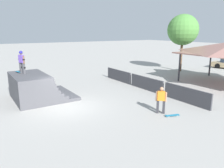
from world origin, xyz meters
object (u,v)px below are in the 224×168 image
(tree_beside_pavilion, at_px, (183,30))
(skateboard_on_ground, at_px, (172,115))
(skater_on_deck, at_px, (22,61))
(bystander_walking, at_px, (161,99))
(skateboard_on_deck, at_px, (19,72))

(tree_beside_pavilion, bearing_deg, skateboard_on_ground, -51.41)
(skater_on_deck, xyz_separation_m, skateboard_on_ground, (8.07, 6.19, -2.64))
(skateboard_on_ground, distance_m, tree_beside_pavilion, 15.91)
(skater_on_deck, xyz_separation_m, bystander_walking, (7.37, 5.99, -1.82))
(skater_on_deck, bearing_deg, bystander_walking, 16.78)
(skater_on_deck, xyz_separation_m, skateboard_on_deck, (-0.50, -0.17, -0.85))
(skater_on_deck, xyz_separation_m, tree_beside_pavilion, (-1.41, 18.06, 2.10))
(skater_on_deck, relative_size, bystander_walking, 1.00)
(skater_on_deck, bearing_deg, skateboard_on_ground, 15.14)
(skateboard_on_ground, bearing_deg, tree_beside_pavilion, -122.45)
(skateboard_on_ground, bearing_deg, bystander_walking, -55.47)
(skateboard_on_deck, height_order, bystander_walking, skateboard_on_deck)
(skateboard_on_ground, xyz_separation_m, tree_beside_pavilion, (-9.47, 11.87, 4.74))
(bystander_walking, bearing_deg, skateboard_on_ground, 151.76)
(skater_on_deck, bearing_deg, tree_beside_pavilion, 72.10)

